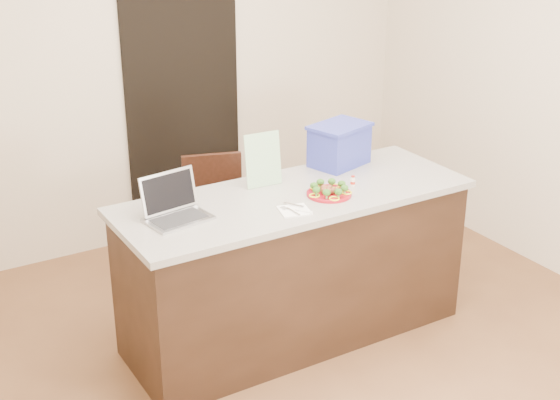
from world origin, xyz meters
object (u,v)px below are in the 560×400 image
laptop (174,206)px  napkin (294,210)px  blue_box (339,145)px  yogurt_bottle (353,182)px  island (294,266)px  plate (329,193)px  chair (220,213)px

laptop → napkin: bearing=-32.6°
blue_box → yogurt_bottle: bearing=-128.4°
island → plate: plate is taller
island → laptop: (-0.72, 0.06, 0.52)m
blue_box → chair: blue_box is taller
island → chair: (-0.07, 0.82, 0.05)m
chair → laptop: bearing=-112.2°
island → laptop: size_ratio=5.78×
island → napkin: 0.52m
island → chair: size_ratio=2.30×
laptop → chair: (0.64, 0.77, -0.47)m
napkin → laptop: size_ratio=0.45×
island → napkin: size_ratio=12.96×
napkin → chair: size_ratio=0.18×
island → yogurt_bottle: size_ratio=33.12×
napkin → chair: napkin is taller
plate → yogurt_bottle: (0.20, 0.05, 0.02)m
island → chair: bearing=95.1°
island → chair: 0.83m
yogurt_bottle → blue_box: bearing=68.0°
napkin → yogurt_bottle: size_ratio=2.55×
plate → napkin: bearing=-162.7°
napkin → chair: (0.06, 1.03, -0.42)m
napkin → blue_box: 0.79m
plate → yogurt_bottle: size_ratio=4.11×
napkin → laptop: laptop is taller
yogurt_bottle → plate: bearing=-166.5°
plate → laptop: laptop is taller
island → yogurt_bottle: (0.36, -0.07, 0.48)m
island → napkin: bearing=-122.3°
yogurt_bottle → blue_box: size_ratio=0.15×
blue_box → island: bearing=-167.7°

